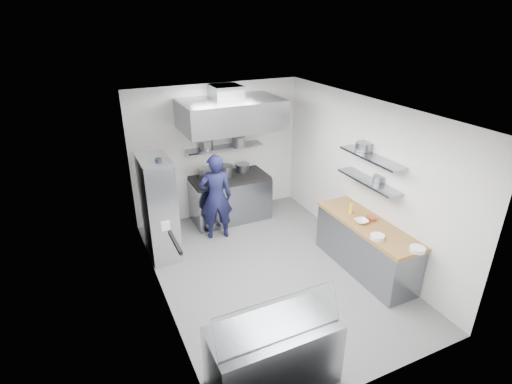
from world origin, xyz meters
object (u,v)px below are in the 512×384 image
gas_range (230,199)px  wire_rack (159,208)px  chef (216,197)px  display_case (273,355)px

gas_range → wire_rack: (-1.63, -0.75, 0.48)m
gas_range → wire_rack: wire_rack is taller
gas_range → wire_rack: 1.85m
chef → display_case: (-0.58, -3.50, -0.43)m
chef → wire_rack: size_ratio=0.92×
display_case → chef: bearing=80.6°
chef → display_case: size_ratio=1.13×
gas_range → display_case: bearing=-105.0°
gas_range → chef: 0.89m
gas_range → chef: bearing=-130.9°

